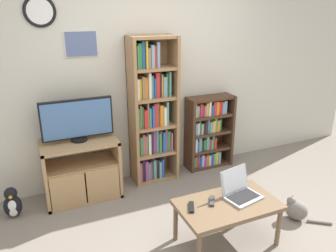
{
  "coord_description": "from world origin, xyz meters",
  "views": [
    {
      "loc": [
        -1.4,
        -2.1,
        2.1
      ],
      "look_at": [
        -0.09,
        0.89,
        0.91
      ],
      "focal_mm": 35.0,
      "sensor_mm": 36.0,
      "label": 1
    }
  ],
  "objects": [
    {
      "name": "bookshelf_short",
      "position": [
        0.75,
        1.5,
        0.5
      ],
      "size": [
        0.64,
        0.26,
        1.0
      ],
      "color": "#472D1E",
      "rests_on": "ground_plane"
    },
    {
      "name": "television",
      "position": [
        -0.95,
        1.4,
        0.94
      ],
      "size": [
        0.78,
        0.18,
        0.48
      ],
      "color": "black",
      "rests_on": "tv_stand"
    },
    {
      "name": "cat",
      "position": [
        1.0,
        0.04,
        0.11
      ],
      "size": [
        0.41,
        0.39,
        0.25
      ],
      "rotation": [
        0.0,
        0.0,
        0.56
      ],
      "color": "slate",
      "rests_on": "ground_plane"
    },
    {
      "name": "coffee_table",
      "position": [
        0.12,
        0.02,
        0.38
      ],
      "size": [
        0.92,
        0.54,
        0.43
      ],
      "color": "brown",
      "rests_on": "ground_plane"
    },
    {
      "name": "laptop",
      "position": [
        0.28,
        0.08,
        0.49
      ],
      "size": [
        0.37,
        0.34,
        0.25
      ],
      "rotation": [
        0.0,
        0.0,
        0.2
      ],
      "color": "#B7BABC",
      "rests_on": "coffee_table"
    },
    {
      "name": "wall_back",
      "position": [
        -0.01,
        1.66,
        1.3
      ],
      "size": [
        6.7,
        0.09,
        2.6
      ],
      "color": "beige",
      "rests_on": "ground_plane"
    },
    {
      "name": "tv_stand",
      "position": [
        -0.96,
        1.36,
        0.35
      ],
      "size": [
        0.84,
        0.46,
        0.7
      ],
      "color": "tan",
      "rests_on": "ground_plane"
    },
    {
      "name": "bookshelf_tall",
      "position": [
        -0.06,
        1.47,
        0.88
      ],
      "size": [
        0.56,
        0.32,
        1.81
      ],
      "color": "#9E754C",
      "rests_on": "ground_plane"
    },
    {
      "name": "remote_near_laptop",
      "position": [
        0.0,
        0.09,
        0.44
      ],
      "size": [
        0.12,
        0.16,
        0.02
      ],
      "rotation": [
        0.0,
        0.0,
        5.7
      ],
      "color": "#38383A",
      "rests_on": "coffee_table"
    },
    {
      "name": "ground_plane",
      "position": [
        0.0,
        0.0,
        0.0
      ],
      "size": [
        18.0,
        18.0,
        0.0
      ],
      "primitive_type": "plane",
      "color": "gray"
    },
    {
      "name": "remote_far_from_laptop",
      "position": [
        -0.22,
        0.08,
        0.44
      ],
      "size": [
        0.11,
        0.16,
        0.02
      ],
      "rotation": [
        0.0,
        0.0,
        5.83
      ],
      "color": "black",
      "rests_on": "coffee_table"
    },
    {
      "name": "penguin_figurine",
      "position": [
        -1.72,
        1.27,
        0.16
      ],
      "size": [
        0.18,
        0.16,
        0.34
      ],
      "color": "black",
      "rests_on": "ground_plane"
    }
  ]
}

